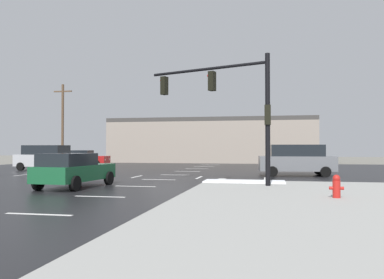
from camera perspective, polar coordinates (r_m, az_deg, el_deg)
name	(u,v)px	position (r m, az deg, el deg)	size (l,w,h in m)	color
ground_plane	(168,177)	(24.73, -3.55, -5.49)	(120.00, 120.00, 0.00)	slate
road_asphalt	(168,177)	(24.73, -3.55, -5.47)	(44.00, 44.00, 0.02)	black
snow_strip_curbside	(244,181)	(19.97, 7.56, -6.02)	(4.00, 1.60, 0.06)	white
lane_markings	(182,179)	(23.11, -1.51, -5.74)	(36.15, 36.15, 0.01)	silver
traffic_signal_mast	(232,98)	(18.97, 5.74, 5.93)	(6.12, 2.37, 6.01)	black
fire_hydrant	(336,186)	(14.45, 20.16, -6.36)	(0.48, 0.26, 0.79)	red
strip_building_background	(212,141)	(49.91, 2.92, -0.17)	(25.11, 8.00, 5.47)	gray
sedan_red	(83,158)	(39.73, -15.45, -2.59)	(4.62, 2.24, 1.58)	#B21919
suv_silver	(46,157)	(34.06, -20.35, -2.40)	(4.95, 2.45, 2.03)	#B7BABF
suv_grey	(296,159)	(26.64, 14.86, -2.80)	(4.96, 2.50, 2.03)	slate
sedan_green	(74,169)	(18.93, -16.71, -4.18)	(2.27, 4.63, 1.58)	#195933
utility_pole_distant	(63,122)	(47.14, -18.20, 2.38)	(2.20, 0.28, 9.06)	brown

